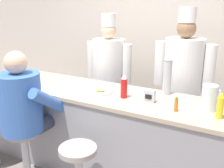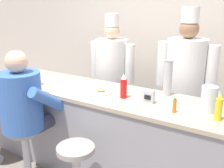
% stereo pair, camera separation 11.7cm
% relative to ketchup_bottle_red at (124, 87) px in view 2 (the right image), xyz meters
% --- Properties ---
extents(wall_back, '(10.00, 0.06, 2.70)m').
position_rel_ketchup_bottle_red_xyz_m(wall_back, '(-0.38, 1.57, 0.25)').
color(wall_back, beige).
rests_on(wall_back, ground_plane).
extents(diner_counter, '(2.94, 0.74, 0.98)m').
position_rel_ketchup_bottle_red_xyz_m(diner_counter, '(-0.38, 0.05, -0.61)').
color(diner_counter, gray).
rests_on(diner_counter, ground_plane).
extents(ketchup_bottle_red, '(0.07, 0.07, 0.26)m').
position_rel_ketchup_bottle_red_xyz_m(ketchup_bottle_red, '(0.00, 0.00, 0.00)').
color(ketchup_bottle_red, red).
rests_on(ketchup_bottle_red, diner_counter).
extents(mustard_bottle_yellow, '(0.06, 0.06, 0.23)m').
position_rel_ketchup_bottle_red_xyz_m(mustard_bottle_yellow, '(0.93, -0.07, -0.01)').
color(mustard_bottle_yellow, yellow).
rests_on(mustard_bottle_yellow, diner_counter).
extents(hot_sauce_bottle_orange, '(0.03, 0.03, 0.13)m').
position_rel_ketchup_bottle_red_xyz_m(hot_sauce_bottle_orange, '(0.57, -0.10, -0.06)').
color(hot_sauce_bottle_orange, orange).
rests_on(hot_sauce_bottle_orange, diner_counter).
extents(water_pitcher_clear, '(0.16, 0.14, 0.24)m').
position_rel_ketchup_bottle_red_xyz_m(water_pitcher_clear, '(0.82, 0.08, -0.00)').
color(water_pitcher_clear, silver).
rests_on(water_pitcher_clear, diner_counter).
extents(breakfast_plate, '(0.27, 0.27, 0.05)m').
position_rel_ketchup_bottle_red_xyz_m(breakfast_plate, '(-0.30, 0.01, -0.10)').
color(breakfast_plate, white).
rests_on(breakfast_plate, diner_counter).
extents(cereal_bowl, '(0.16, 0.16, 0.05)m').
position_rel_ketchup_bottle_red_xyz_m(cereal_bowl, '(-1.51, -0.01, -0.09)').
color(cereal_bowl, white).
rests_on(cereal_bowl, diner_counter).
extents(coffee_mug_white, '(0.13, 0.08, 0.09)m').
position_rel_ketchup_bottle_red_xyz_m(coffee_mug_white, '(-1.11, -0.13, -0.07)').
color(coffee_mug_white, white).
rests_on(coffee_mug_white, diner_counter).
extents(cup_stack_steel, '(0.10, 0.10, 0.38)m').
position_rel_ketchup_bottle_red_xyz_m(cup_stack_steel, '(0.35, 0.32, 0.07)').
color(cup_stack_steel, '#B7BABF').
rests_on(cup_stack_steel, diner_counter).
extents(napkin_dispenser_chrome, '(0.11, 0.07, 0.12)m').
position_rel_ketchup_bottle_red_xyz_m(napkin_dispenser_chrome, '(0.28, 0.01, -0.06)').
color(napkin_dispenser_chrome, silver).
rests_on(napkin_dispenser_chrome, diner_counter).
extents(diner_seated_blue, '(0.65, 0.64, 1.48)m').
position_rel_ketchup_bottle_red_xyz_m(diner_seated_blue, '(-0.87, -0.54, -0.19)').
color(diner_seated_blue, '#B2B5BA').
rests_on(diner_seated_blue, ground_plane).
extents(empty_stool_round, '(0.35, 0.35, 0.65)m').
position_rel_ketchup_bottle_red_xyz_m(empty_stool_round, '(-0.17, -0.58, -0.67)').
color(empty_stool_round, '#B2B5BA').
rests_on(empty_stool_round, ground_plane).
extents(cook_in_whites_near, '(0.70, 0.45, 1.79)m').
position_rel_ketchup_bottle_red_xyz_m(cook_in_whites_near, '(-0.67, 0.86, -0.12)').
color(cook_in_whites_near, '#232328').
rests_on(cook_in_whites_near, ground_plane).
extents(cook_in_whites_far, '(0.73, 0.47, 1.88)m').
position_rel_ketchup_bottle_red_xyz_m(cook_in_whites_far, '(0.38, 0.86, -0.07)').
color(cook_in_whites_far, '#232328').
rests_on(cook_in_whites_far, ground_plane).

